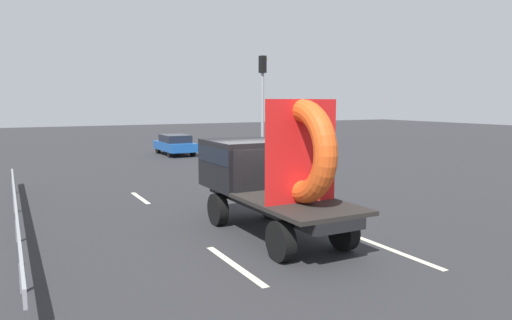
{
  "coord_description": "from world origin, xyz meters",
  "views": [
    {
      "loc": [
        -6.03,
        -11.08,
        3.44
      ],
      "look_at": [
        -0.08,
        0.2,
        1.87
      ],
      "focal_mm": 33.16,
      "sensor_mm": 36.0,
      "label": 1
    }
  ],
  "objects": [
    {
      "name": "lane_dash_left_near",
      "position": [
        -1.92,
        -2.32,
        0.0
      ],
      "size": [
        0.16,
        2.76,
        0.01
      ],
      "primitive_type": "cube",
      "rotation": [
        0.0,
        0.0,
        1.57
      ],
      "color": "beige",
      "rests_on": "ground_plane"
    },
    {
      "name": "ground_plane",
      "position": [
        0.0,
        0.0,
        0.0
      ],
      "size": [
        120.0,
        120.0,
        0.0
      ],
      "primitive_type": "plane",
      "color": "#28282B"
    },
    {
      "name": "traffic_light",
      "position": [
        6.26,
        11.43,
        3.83
      ],
      "size": [
        0.42,
        0.36,
        5.88
      ],
      "color": "gray",
      "rests_on": "ground_plane"
    },
    {
      "name": "flatbed_truck",
      "position": [
        -0.08,
        -0.23,
        1.65
      ],
      "size": [
        2.02,
        5.52,
        3.5
      ],
      "color": "black",
      "rests_on": "ground_plane"
    },
    {
      "name": "distant_sedan",
      "position": [
        3.61,
        18.52,
        0.71
      ],
      "size": [
        1.73,
        4.04,
        1.32
      ],
      "color": "black",
      "rests_on": "ground_plane"
    },
    {
      "name": "lane_dash_right_near",
      "position": [
        1.77,
        -3.19,
        0.0
      ],
      "size": [
        0.16,
        2.93,
        0.01
      ],
      "primitive_type": "cube",
      "rotation": [
        0.0,
        0.0,
        1.57
      ],
      "color": "beige",
      "rests_on": "ground_plane"
    },
    {
      "name": "lane_dash_right_far",
      "position": [
        1.77,
        4.85,
        0.0
      ],
      "size": [
        0.16,
        2.29,
        0.01
      ],
      "primitive_type": "cube",
      "rotation": [
        0.0,
        0.0,
        1.57
      ],
      "color": "beige",
      "rests_on": "ground_plane"
    },
    {
      "name": "guardrail",
      "position": [
        -5.94,
        3.48,
        0.53
      ],
      "size": [
        0.1,
        14.21,
        0.71
      ],
      "color": "gray",
      "rests_on": "ground_plane"
    },
    {
      "name": "lane_dash_left_far",
      "position": [
        -1.92,
        5.63,
        0.0
      ],
      "size": [
        0.16,
        2.24,
        0.01
      ],
      "primitive_type": "cube",
      "rotation": [
        0.0,
        0.0,
        1.57
      ],
      "color": "beige",
      "rests_on": "ground_plane"
    }
  ]
}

